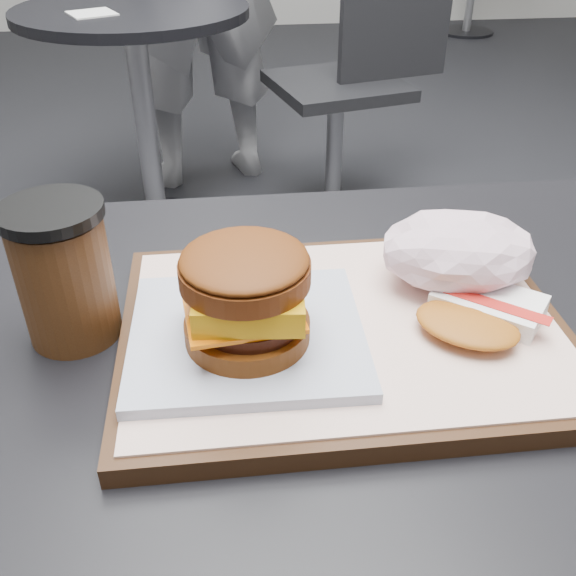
{
  "coord_description": "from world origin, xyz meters",
  "views": [
    {
      "loc": [
        -0.12,
        -0.43,
        1.12
      ],
      "look_at": [
        -0.07,
        -0.01,
        0.83
      ],
      "focal_mm": 40.0,
      "sensor_mm": 36.0,
      "label": 1
    }
  ],
  "objects_px": {
    "breakfast_sandwich": "(247,306)",
    "hash_brown": "(479,313)",
    "customer_table": "(354,481)",
    "serving_tray": "(343,330)",
    "neighbor_chair": "(357,70)",
    "neighbor_table": "(140,75)",
    "crumpled_wrapper": "(459,252)",
    "coffee_cup": "(64,274)"
  },
  "relations": [
    {
      "from": "breakfast_sandwich",
      "to": "hash_brown",
      "type": "xyz_separation_m",
      "value": [
        0.2,
        0.01,
        -0.03
      ]
    },
    {
      "from": "hash_brown",
      "to": "customer_table",
      "type": "bearing_deg",
      "value": 173.66
    },
    {
      "from": "serving_tray",
      "to": "neighbor_chair",
      "type": "height_order",
      "value": "neighbor_chair"
    },
    {
      "from": "serving_tray",
      "to": "neighbor_table",
      "type": "bearing_deg",
      "value": 101.34
    },
    {
      "from": "crumpled_wrapper",
      "to": "customer_table",
      "type": "bearing_deg",
      "value": -149.55
    },
    {
      "from": "hash_brown",
      "to": "breakfast_sandwich",
      "type": "bearing_deg",
      "value": -177.71
    },
    {
      "from": "hash_brown",
      "to": "crumpled_wrapper",
      "type": "bearing_deg",
      "value": 88.29
    },
    {
      "from": "coffee_cup",
      "to": "neighbor_chair",
      "type": "distance_m",
      "value": 1.87
    },
    {
      "from": "customer_table",
      "to": "hash_brown",
      "type": "bearing_deg",
      "value": -6.34
    },
    {
      "from": "hash_brown",
      "to": "crumpled_wrapper",
      "type": "xyz_separation_m",
      "value": [
        0.0,
        0.07,
        0.02
      ]
    },
    {
      "from": "crumpled_wrapper",
      "to": "neighbor_table",
      "type": "relative_size",
      "value": 0.19
    },
    {
      "from": "serving_tray",
      "to": "crumpled_wrapper",
      "type": "bearing_deg",
      "value": 24.11
    },
    {
      "from": "breakfast_sandwich",
      "to": "customer_table",
      "type": "bearing_deg",
      "value": 9.94
    },
    {
      "from": "neighbor_chair",
      "to": "neighbor_table",
      "type": "bearing_deg",
      "value": -170.55
    },
    {
      "from": "coffee_cup",
      "to": "neighbor_chair",
      "type": "height_order",
      "value": "coffee_cup"
    },
    {
      "from": "customer_table",
      "to": "neighbor_chair",
      "type": "relative_size",
      "value": 0.91
    },
    {
      "from": "customer_table",
      "to": "hash_brown",
      "type": "height_order",
      "value": "hash_brown"
    },
    {
      "from": "neighbor_chair",
      "to": "hash_brown",
      "type": "bearing_deg",
      "value": -98.86
    },
    {
      "from": "neighbor_table",
      "to": "neighbor_chair",
      "type": "xyz_separation_m",
      "value": [
        0.72,
        0.12,
        -0.04
      ]
    },
    {
      "from": "customer_table",
      "to": "neighbor_table",
      "type": "relative_size",
      "value": 1.07
    },
    {
      "from": "hash_brown",
      "to": "neighbor_chair",
      "type": "relative_size",
      "value": 0.15
    },
    {
      "from": "customer_table",
      "to": "breakfast_sandwich",
      "type": "xyz_separation_m",
      "value": [
        -0.1,
        -0.02,
        0.24
      ]
    },
    {
      "from": "neighbor_table",
      "to": "neighbor_chair",
      "type": "bearing_deg",
      "value": 9.45
    },
    {
      "from": "neighbor_table",
      "to": "hash_brown",
      "type": "bearing_deg",
      "value": -75.07
    },
    {
      "from": "neighbor_table",
      "to": "neighbor_chair",
      "type": "distance_m",
      "value": 0.73
    },
    {
      "from": "customer_table",
      "to": "coffee_cup",
      "type": "height_order",
      "value": "coffee_cup"
    },
    {
      "from": "coffee_cup",
      "to": "neighbor_chair",
      "type": "bearing_deg",
      "value": 70.19
    },
    {
      "from": "serving_tray",
      "to": "coffee_cup",
      "type": "relative_size",
      "value": 3.05
    },
    {
      "from": "customer_table",
      "to": "serving_tray",
      "type": "distance_m",
      "value": 0.2
    },
    {
      "from": "breakfast_sandwich",
      "to": "neighbor_chair",
      "type": "xyz_separation_m",
      "value": [
        0.47,
        1.79,
        -0.32
      ]
    },
    {
      "from": "customer_table",
      "to": "coffee_cup",
      "type": "xyz_separation_m",
      "value": [
        -0.25,
        0.04,
        0.25
      ]
    },
    {
      "from": "breakfast_sandwich",
      "to": "coffee_cup",
      "type": "height_order",
      "value": "coffee_cup"
    },
    {
      "from": "neighbor_table",
      "to": "serving_tray",
      "type": "bearing_deg",
      "value": -78.66
    },
    {
      "from": "crumpled_wrapper",
      "to": "breakfast_sandwich",
      "type": "bearing_deg",
      "value": -159.58
    },
    {
      "from": "breakfast_sandwich",
      "to": "coffee_cup",
      "type": "distance_m",
      "value": 0.16
    },
    {
      "from": "crumpled_wrapper",
      "to": "neighbor_table",
      "type": "xyz_separation_m",
      "value": [
        -0.44,
        1.59,
        -0.27
      ]
    },
    {
      "from": "crumpled_wrapper",
      "to": "neighbor_chair",
      "type": "height_order",
      "value": "neighbor_chair"
    },
    {
      "from": "breakfast_sandwich",
      "to": "hash_brown",
      "type": "distance_m",
      "value": 0.2
    },
    {
      "from": "breakfast_sandwich",
      "to": "hash_brown",
      "type": "height_order",
      "value": "breakfast_sandwich"
    },
    {
      "from": "hash_brown",
      "to": "neighbor_table",
      "type": "bearing_deg",
      "value": 104.93
    },
    {
      "from": "hash_brown",
      "to": "neighbor_chair",
      "type": "height_order",
      "value": "neighbor_chair"
    },
    {
      "from": "coffee_cup",
      "to": "neighbor_table",
      "type": "height_order",
      "value": "coffee_cup"
    }
  ]
}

